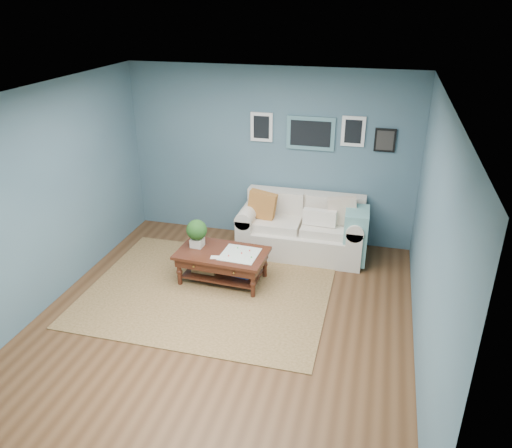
% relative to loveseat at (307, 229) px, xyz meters
% --- Properties ---
extents(room_shell, '(5.00, 5.02, 2.70)m').
position_rel_loveseat_xyz_m(room_shell, '(-0.69, -1.97, 0.96)').
color(room_shell, brown).
rests_on(room_shell, ground).
extents(area_rug, '(3.18, 2.54, 0.01)m').
position_rel_loveseat_xyz_m(area_rug, '(-1.09, -1.45, -0.39)').
color(area_rug, brown).
rests_on(area_rug, ground).
extents(loveseat, '(1.91, 0.87, 0.98)m').
position_rel_loveseat_xyz_m(loveseat, '(0.00, 0.00, 0.00)').
color(loveseat, beige).
rests_on(loveseat, ground).
extents(coffee_table, '(1.25, 0.77, 0.85)m').
position_rel_loveseat_xyz_m(coffee_table, '(-1.05, -1.12, -0.02)').
color(coffee_table, '#38180D').
rests_on(coffee_table, ground).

